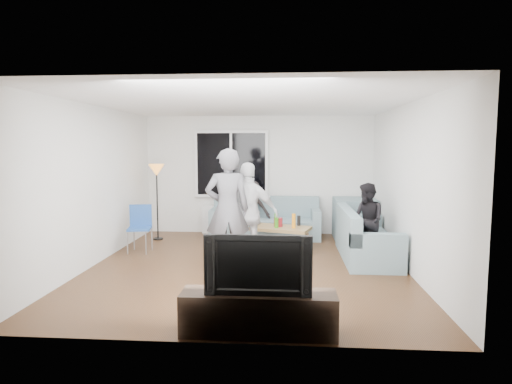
# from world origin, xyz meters

# --- Properties ---
(floor) EXTENTS (5.00, 5.50, 0.04)m
(floor) POSITION_xyz_m (0.00, 0.00, -0.02)
(floor) COLOR #56351C
(floor) RESTS_ON ground
(ceiling) EXTENTS (5.00, 5.50, 0.04)m
(ceiling) POSITION_xyz_m (0.00, 0.00, 2.62)
(ceiling) COLOR white
(ceiling) RESTS_ON ground
(wall_back) EXTENTS (5.00, 0.04, 2.60)m
(wall_back) POSITION_xyz_m (0.00, 2.77, 1.30)
(wall_back) COLOR silver
(wall_back) RESTS_ON ground
(wall_front) EXTENTS (5.00, 0.04, 2.60)m
(wall_front) POSITION_xyz_m (0.00, -2.77, 1.30)
(wall_front) COLOR silver
(wall_front) RESTS_ON ground
(wall_left) EXTENTS (0.04, 5.50, 2.60)m
(wall_left) POSITION_xyz_m (-2.52, 0.00, 1.30)
(wall_left) COLOR silver
(wall_left) RESTS_ON ground
(wall_right) EXTENTS (0.04, 5.50, 2.60)m
(wall_right) POSITION_xyz_m (2.52, 0.00, 1.30)
(wall_right) COLOR silver
(wall_right) RESTS_ON ground
(window_frame) EXTENTS (1.62, 0.06, 1.47)m
(window_frame) POSITION_xyz_m (-0.60, 2.69, 1.55)
(window_frame) COLOR white
(window_frame) RESTS_ON wall_back
(window_glass) EXTENTS (1.50, 0.02, 1.35)m
(window_glass) POSITION_xyz_m (-0.60, 2.65, 1.55)
(window_glass) COLOR black
(window_glass) RESTS_ON window_frame
(window_mullion) EXTENTS (0.05, 0.03, 1.35)m
(window_mullion) POSITION_xyz_m (-0.60, 2.64, 1.55)
(window_mullion) COLOR white
(window_mullion) RESTS_ON window_frame
(radiator) EXTENTS (1.30, 0.12, 0.62)m
(radiator) POSITION_xyz_m (-0.60, 2.65, 0.31)
(radiator) COLOR silver
(radiator) RESTS_ON floor
(potted_plant) EXTENTS (0.25, 0.22, 0.39)m
(potted_plant) POSITION_xyz_m (-0.17, 2.62, 0.81)
(potted_plant) COLOR #2C6A2A
(potted_plant) RESTS_ON radiator
(vase) EXTENTS (0.17, 0.17, 0.16)m
(vase) POSITION_xyz_m (-0.91, 2.62, 0.70)
(vase) COLOR white
(vase) RESTS_ON radiator
(sofa_back_section) EXTENTS (2.30, 0.85, 0.85)m
(sofa_back_section) POSITION_xyz_m (0.18, 2.27, 0.42)
(sofa_back_section) COLOR slate
(sofa_back_section) RESTS_ON floor
(sofa_right_section) EXTENTS (2.00, 0.85, 0.85)m
(sofa_right_section) POSITION_xyz_m (2.02, 0.68, 0.42)
(sofa_right_section) COLOR slate
(sofa_right_section) RESTS_ON floor
(sofa_corner) EXTENTS (0.85, 0.85, 0.85)m
(sofa_corner) POSITION_xyz_m (2.05, 2.27, 0.42)
(sofa_corner) COLOR slate
(sofa_corner) RESTS_ON floor
(cushion_yellow) EXTENTS (0.39, 0.33, 0.14)m
(cushion_yellow) POSITION_xyz_m (-0.67, 2.25, 0.51)
(cushion_yellow) COLOR orange
(cushion_yellow) RESTS_ON sofa_back_section
(cushion_red) EXTENTS (0.41, 0.37, 0.13)m
(cushion_red) POSITION_xyz_m (-0.53, 2.33, 0.51)
(cushion_red) COLOR maroon
(cushion_red) RESTS_ON sofa_back_section
(coffee_table) EXTENTS (1.23, 0.89, 0.40)m
(coffee_table) POSITION_xyz_m (0.52, 1.38, 0.20)
(coffee_table) COLOR #A1854D
(coffee_table) RESTS_ON floor
(pitcher) EXTENTS (0.17, 0.17, 0.17)m
(pitcher) POSITION_xyz_m (0.47, 1.41, 0.49)
(pitcher) COLOR maroon
(pitcher) RESTS_ON coffee_table
(side_chair) EXTENTS (0.47, 0.47, 0.86)m
(side_chair) POSITION_xyz_m (-2.05, 0.80, 0.43)
(side_chair) COLOR #224C97
(side_chair) RESTS_ON floor
(floor_lamp) EXTENTS (0.32, 0.32, 1.56)m
(floor_lamp) POSITION_xyz_m (-2.05, 1.91, 0.78)
(floor_lamp) COLOR orange
(floor_lamp) RESTS_ON floor
(player_left) EXTENTS (0.77, 0.59, 1.90)m
(player_left) POSITION_xyz_m (-0.29, -0.14, 0.95)
(player_left) COLOR #525157
(player_left) RESTS_ON floor
(player_right) EXTENTS (1.03, 0.54, 1.68)m
(player_right) POSITION_xyz_m (0.01, 0.13, 0.84)
(player_right) COLOR silver
(player_right) RESTS_ON floor
(spectator_right) EXTENTS (0.68, 0.77, 1.31)m
(spectator_right) POSITION_xyz_m (2.02, 0.70, 0.65)
(spectator_right) COLOR black
(spectator_right) RESTS_ON floor
(spectator_back) EXTENTS (0.83, 0.55, 1.20)m
(spectator_back) POSITION_xyz_m (-0.11, 2.30, 0.60)
(spectator_back) COLOR black
(spectator_back) RESTS_ON floor
(tv_console) EXTENTS (1.60, 0.40, 0.44)m
(tv_console) POSITION_xyz_m (0.35, -2.50, 0.22)
(tv_console) COLOR #36261B
(tv_console) RESTS_ON floor
(television) EXTENTS (1.08, 0.14, 0.62)m
(television) POSITION_xyz_m (0.35, -2.50, 0.75)
(television) COLOR black
(television) RESTS_ON tv_console
(bottle_b) EXTENTS (0.08, 0.08, 0.27)m
(bottle_b) POSITION_xyz_m (0.44, 1.28, 0.54)
(bottle_b) COLOR #3B961B
(bottle_b) RESTS_ON coffee_table
(bottle_e) EXTENTS (0.07, 0.07, 0.20)m
(bottle_e) POSITION_xyz_m (0.87, 1.53, 0.50)
(bottle_e) COLOR black
(bottle_e) RESTS_ON coffee_table
(bottle_d) EXTENTS (0.07, 0.07, 0.28)m
(bottle_d) POSITION_xyz_m (0.76, 1.26, 0.54)
(bottle_d) COLOR orange
(bottle_d) RESTS_ON coffee_table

